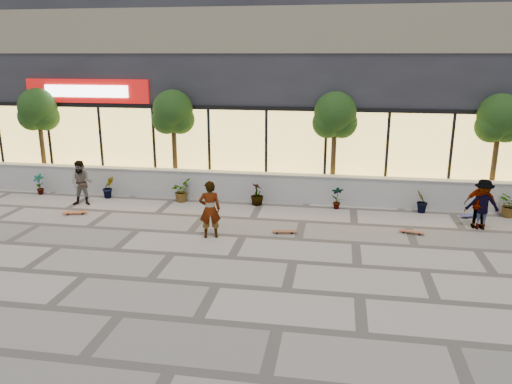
% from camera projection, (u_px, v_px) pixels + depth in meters
% --- Properties ---
extents(ground, '(80.00, 80.00, 0.00)m').
position_uv_depth(ground, '(216.00, 285.00, 11.57)').
color(ground, '#A99D92').
rests_on(ground, ground).
extents(planter_wall, '(22.00, 0.42, 1.04)m').
position_uv_depth(planter_wall, '(262.00, 187.00, 18.09)').
color(planter_wall, beige).
rests_on(planter_wall, ground).
extents(retail_building, '(24.00, 9.17, 8.50)m').
position_uv_depth(retail_building, '(281.00, 76.00, 22.31)').
color(retail_building, '#242328').
rests_on(retail_building, ground).
extents(shrub_a, '(0.43, 0.29, 0.81)m').
position_uv_depth(shrub_a, '(39.00, 184.00, 18.94)').
color(shrub_a, '#173210').
rests_on(shrub_a, ground).
extents(shrub_b, '(0.57, 0.57, 0.81)m').
position_uv_depth(shrub_b, '(108.00, 187.00, 18.50)').
color(shrub_b, '#173210').
rests_on(shrub_b, ground).
extents(shrub_c, '(0.68, 0.77, 0.81)m').
position_uv_depth(shrub_c, '(181.00, 190.00, 18.05)').
color(shrub_c, '#173210').
rests_on(shrub_c, ground).
extents(shrub_d, '(0.64, 0.64, 0.81)m').
position_uv_depth(shrub_d, '(257.00, 194.00, 17.61)').
color(shrub_d, '#173210').
rests_on(shrub_d, ground).
extents(shrub_e, '(0.46, 0.35, 0.81)m').
position_uv_depth(shrub_e, '(337.00, 198.00, 17.17)').
color(shrub_e, '#173210').
rests_on(shrub_e, ground).
extents(shrub_f, '(0.55, 0.57, 0.81)m').
position_uv_depth(shrub_f, '(422.00, 201.00, 16.73)').
color(shrub_f, '#173210').
rests_on(shrub_f, ground).
extents(shrub_g, '(0.77, 0.84, 0.81)m').
position_uv_depth(shrub_g, '(510.00, 205.00, 16.28)').
color(shrub_g, '#173210').
rests_on(shrub_g, ground).
extents(tree_west, '(1.60, 1.50, 3.92)m').
position_uv_depth(tree_west, '(38.00, 112.00, 19.52)').
color(tree_west, '#48361A').
rests_on(tree_west, ground).
extents(tree_midwest, '(1.60, 1.50, 3.92)m').
position_uv_depth(tree_midwest, '(173.00, 115.00, 18.65)').
color(tree_midwest, '#48361A').
rests_on(tree_midwest, ground).
extents(tree_mideast, '(1.60, 1.50, 3.92)m').
position_uv_depth(tree_mideast, '(335.00, 118.00, 17.70)').
color(tree_mideast, '#48361A').
rests_on(tree_mideast, ground).
extents(tree_east, '(1.60, 1.50, 3.92)m').
position_uv_depth(tree_east, '(500.00, 121.00, 16.83)').
color(tree_east, '#48361A').
rests_on(tree_east, ground).
extents(skater_center, '(0.71, 0.57, 1.70)m').
position_uv_depth(skater_center, '(210.00, 209.00, 14.38)').
color(skater_center, white).
rests_on(skater_center, ground).
extents(skater_left, '(0.87, 0.73, 1.60)m').
position_uv_depth(skater_left, '(82.00, 183.00, 17.50)').
color(skater_left, tan).
rests_on(skater_left, ground).
extents(skater_right_near, '(0.95, 0.49, 1.55)m').
position_uv_depth(skater_right_near, '(480.00, 204.00, 15.15)').
color(skater_right_near, white).
rests_on(skater_right_near, ground).
extents(skater_right_far, '(1.03, 0.63, 1.55)m').
position_uv_depth(skater_right_far, '(482.00, 204.00, 15.13)').
color(skater_right_far, maroon).
rests_on(skater_right_far, ground).
extents(skateboard_center, '(0.74, 0.29, 0.09)m').
position_uv_depth(skateboard_center, '(284.00, 231.00, 14.87)').
color(skateboard_center, brown).
rests_on(skateboard_center, ground).
extents(skateboard_left, '(0.80, 0.44, 0.09)m').
position_uv_depth(skateboard_left, '(75.00, 212.00, 16.63)').
color(skateboard_left, '#C25024').
rests_on(skateboard_left, ground).
extents(skateboard_right_near, '(0.74, 0.34, 0.09)m').
position_uv_depth(skateboard_right_near, '(412.00, 232.00, 14.85)').
color(skateboard_right_near, brown).
rests_on(skateboard_right_near, ground).
extents(skateboard_right_far, '(0.89, 0.51, 0.10)m').
position_uv_depth(skateboard_right_far, '(473.00, 215.00, 16.32)').
color(skateboard_right_far, '#44437B').
rests_on(skateboard_right_far, ground).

